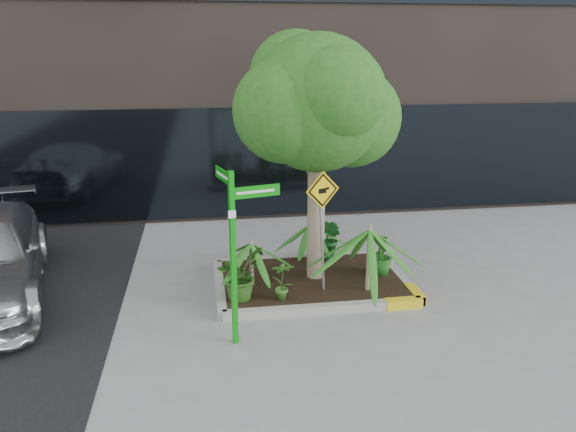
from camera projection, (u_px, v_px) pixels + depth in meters
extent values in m
plane|color=gray|center=(303.00, 293.00, 9.57)|extent=(80.00, 80.00, 0.00)
cube|color=#9E9E99|center=(300.00, 259.00, 10.90)|extent=(3.20, 0.15, 0.15)
cube|color=#9E9E99|center=(325.00, 309.00, 8.82)|extent=(3.20, 0.15, 0.15)
cube|color=#9E9E99|center=(220.00, 287.00, 9.63)|extent=(0.15, 2.20, 0.15)
cube|color=#9E9E99|center=(398.00, 276.00, 10.10)|extent=(0.15, 2.20, 0.15)
cube|color=yellow|center=(404.00, 303.00, 9.01)|extent=(0.60, 0.17, 0.15)
cube|color=black|center=(311.00, 279.00, 9.85)|extent=(3.05, 2.05, 0.06)
cylinder|color=tan|center=(316.00, 208.00, 9.56)|extent=(0.30, 0.30, 2.79)
cylinder|color=tan|center=(323.00, 149.00, 9.28)|extent=(0.53, 0.15, 0.91)
sphere|color=#205819|center=(318.00, 103.00, 9.05)|extent=(2.23, 2.23, 2.23)
sphere|color=#205819|center=(352.00, 118.00, 9.49)|extent=(1.67, 1.67, 1.67)
sphere|color=#205819|center=(285.00, 111.00, 8.82)|extent=(1.67, 1.67, 1.67)
sphere|color=#205819|center=(337.00, 94.00, 8.50)|extent=(1.49, 1.49, 1.49)
sphere|color=#205819|center=(296.00, 78.00, 9.35)|extent=(1.58, 1.58, 1.58)
cylinder|color=tan|center=(369.00, 258.00, 9.20)|extent=(0.07, 0.07, 1.13)
cylinder|color=tan|center=(252.00, 263.00, 9.44)|extent=(0.07, 0.07, 0.80)
cylinder|color=tan|center=(309.00, 242.00, 10.53)|extent=(0.07, 0.07, 0.76)
imported|color=#265117|center=(239.00, 275.00, 8.92)|extent=(1.00, 1.00, 0.81)
imported|color=#22621D|center=(381.00, 254.00, 9.90)|extent=(0.60, 0.60, 0.76)
imported|color=#346D21|center=(282.00, 280.00, 8.89)|extent=(0.37, 0.37, 0.66)
imported|color=#19581F|center=(330.00, 239.00, 10.61)|extent=(0.59, 0.59, 0.80)
cube|color=#0D9411|center=(233.00, 261.00, 7.61)|extent=(0.09, 0.09, 2.49)
cube|color=#0D9411|center=(256.00, 192.00, 7.47)|extent=(0.68, 0.19, 0.16)
cube|color=#0D9411|center=(223.00, 176.00, 7.59)|extent=(0.19, 0.68, 0.16)
cube|color=white|center=(256.00, 192.00, 7.46)|extent=(0.52, 0.14, 0.04)
cube|color=white|center=(222.00, 176.00, 7.59)|extent=(0.14, 0.52, 0.04)
cube|color=white|center=(232.00, 214.00, 7.38)|extent=(0.10, 0.03, 0.11)
cylinder|color=slate|center=(322.00, 236.00, 9.16)|extent=(0.12, 0.23, 1.84)
cube|color=yellow|center=(323.00, 190.00, 8.92)|extent=(0.59, 0.23, 0.62)
cube|color=black|center=(323.00, 190.00, 8.91)|extent=(0.52, 0.19, 0.55)
cube|color=yellow|center=(323.00, 190.00, 8.91)|extent=(0.44, 0.16, 0.47)
cube|color=black|center=(322.00, 191.00, 8.90)|extent=(0.14, 0.05, 0.08)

